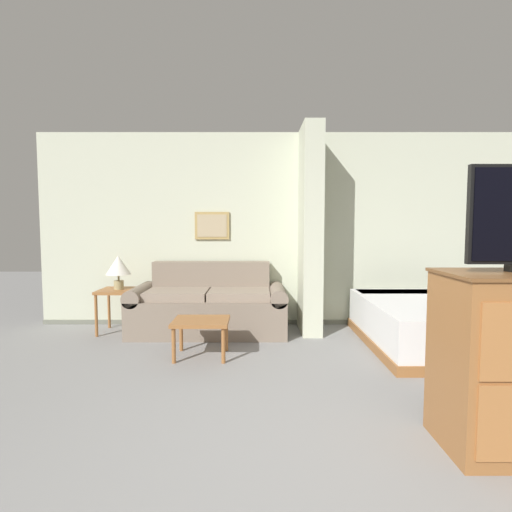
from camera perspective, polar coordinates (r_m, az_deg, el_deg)
The scene contains 9 objects.
ground_plane at distance 2.30m, azimuth 14.82°, elevation -31.62°, with size 20.00×20.00×0.00m, color gray.
wall_back at distance 5.50m, azimuth 5.32°, elevation 3.70°, with size 6.86×0.16×2.60m.
wall_partition_pillar at distance 5.11m, azimuth 7.89°, elevation 3.70°, with size 0.24×0.71×2.60m.
couch at distance 5.13m, azimuth -6.55°, elevation -7.21°, with size 1.94×0.84×0.88m.
coffee_table at distance 4.20m, azimuth -7.70°, elevation -9.72°, with size 0.57×0.47×0.39m.
side_table at distance 5.37m, azimuth -18.82°, elevation -5.40°, with size 0.48×0.48×0.55m.
table_lamp at distance 5.32m, azimuth -18.92°, elevation -1.39°, with size 0.31×0.31×0.43m.
bed at distance 5.00m, azimuth 24.54°, elevation -8.71°, with size 1.58×1.90×0.50m.
backpack at distance 4.72m, azimuth 27.77°, elevation -3.89°, with size 0.33×0.25×0.41m.
Camera 1 is at (-0.50, -1.80, 1.35)m, focal length 28.00 mm.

